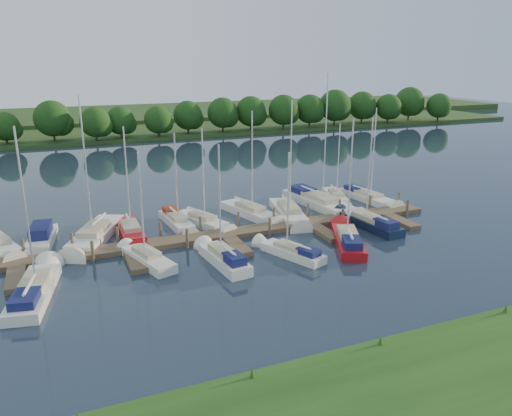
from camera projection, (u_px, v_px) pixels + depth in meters
name	position (u px, v px, depth m)	size (l,w,h in m)	color
ground	(262.00, 273.00, 35.23)	(260.00, 260.00, 0.00)	#1B2437
near_bank	(412.00, 412.00, 21.03)	(90.00, 10.00, 0.50)	#214714
dock	(227.00, 237.00, 41.62)	(40.00, 6.00, 0.40)	#4D392B
mooring_pilings	(223.00, 228.00, 42.50)	(38.24, 2.84, 2.00)	#473D33
far_shore	(116.00, 130.00, 101.36)	(180.00, 30.00, 0.60)	#26461A
distant_hill	(102.00, 115.00, 123.31)	(220.00, 40.00, 1.40)	#344C21
treeline	(84.00, 121.00, 86.27)	(147.36, 9.63, 8.32)	#38281C
motorboat	(41.00, 240.00, 40.50)	(2.65, 6.56, 1.98)	white
sailboat_n_2	(94.00, 237.00, 41.38)	(5.63, 9.53, 12.35)	white
sailboat_n_3	(131.00, 233.00, 42.43)	(1.84, 7.53, 9.71)	#AF1014
sailboat_n_4	(177.00, 222.00, 45.03)	(2.05, 6.81, 8.76)	white
sailboat_n_5	(203.00, 222.00, 45.10)	(3.83, 7.03, 9.19)	white
sailboat_n_6	(251.00, 213.00, 47.72)	(3.64, 8.13, 10.39)	white
sailboat_n_7	(289.00, 214.00, 47.34)	(3.69, 9.01, 11.41)	white
sailboat_n_8	(320.00, 203.00, 50.71)	(3.79, 11.01, 13.75)	white
sailboat_n_9	(336.00, 197.00, 53.07)	(3.01, 6.61, 8.44)	white
sailboat_n_10	(368.00, 198.00, 52.80)	(2.82, 8.06, 10.09)	white
sailboat_s_0	(35.00, 291.00, 31.82)	(3.51, 8.87, 11.13)	white
sailboat_s_1	(147.00, 259.00, 36.82)	(3.19, 6.66, 8.69)	white
sailboat_s_2	(224.00, 259.00, 36.62)	(2.28, 7.07, 9.28)	white
sailboat_s_3	(291.00, 252.00, 38.06)	(3.53, 6.37, 8.32)	white
sailboat_s_4	(348.00, 241.00, 40.37)	(4.71, 7.98, 10.52)	#AF1014
sailboat_s_5	(369.00, 224.00, 44.51)	(2.55, 7.88, 10.09)	#101C35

